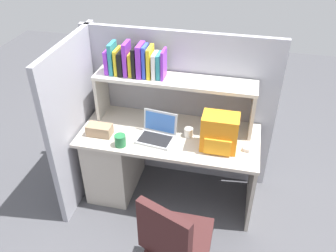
{
  "coord_description": "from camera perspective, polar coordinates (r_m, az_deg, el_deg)",
  "views": [
    {
      "loc": [
        0.57,
        -2.53,
        2.59
      ],
      "look_at": [
        0.0,
        -0.05,
        0.85
      ],
      "focal_mm": 38.1,
      "sensor_mm": 36.0,
      "label": 1
    }
  ],
  "objects": [
    {
      "name": "snack_canister",
      "position": [
        3.05,
        -7.65,
        -2.3
      ],
      "size": [
        0.1,
        0.1,
        0.1
      ],
      "primitive_type": "cylinder",
      "color": "#26723F",
      "rests_on": "desk"
    },
    {
      "name": "tissue_box",
      "position": [
        3.21,
        -10.9,
        -0.62
      ],
      "size": [
        0.22,
        0.12,
        0.1
      ],
      "primitive_type": "cube",
      "rotation": [
        0.0,
        0.0,
        -0.0
      ],
      "color": "#9E7F60",
      "rests_on": "desk"
    },
    {
      "name": "cubicle_partition_rear",
      "position": [
        3.47,
        1.59,
        2.88
      ],
      "size": [
        1.84,
        0.05,
        1.55
      ],
      "primitive_type": "cube",
      "color": "#9E9EA8",
      "rests_on": "ground_plane"
    },
    {
      "name": "desk",
      "position": [
        3.48,
        -6.1,
        -4.8
      ],
      "size": [
        1.6,
        0.7,
        0.73
      ],
      "color": "beige",
      "rests_on": "ground_plane"
    },
    {
      "name": "backpack",
      "position": [
        2.97,
        8.24,
        -1.11
      ],
      "size": [
        0.3,
        0.22,
        0.32
      ],
      "color": "orange",
      "rests_on": "desk"
    },
    {
      "name": "laptop",
      "position": [
        3.12,
        -1.75,
        -1.11
      ],
      "size": [
        0.34,
        0.28,
        0.22
      ],
      "color": "#B7BABF",
      "rests_on": "desk"
    },
    {
      "name": "ground_plane",
      "position": [
        3.66,
        0.18,
        -10.6
      ],
      "size": [
        8.0,
        8.0,
        0.0
      ],
      "primitive_type": "plane",
      "color": "#4C4C51"
    },
    {
      "name": "computer_mouse",
      "position": [
        3.08,
        12.62,
        -3.37
      ],
      "size": [
        0.09,
        0.12,
        0.03
      ],
      "primitive_type": "cube",
      "rotation": [
        0.0,
        0.0,
        -0.27
      ],
      "color": "silver",
      "rests_on": "desk"
    },
    {
      "name": "cubicle_partition_left",
      "position": [
        3.38,
        -14.17,
        0.77
      ],
      "size": [
        0.05,
        1.06,
        1.55
      ],
      "primitive_type": "cube",
      "color": "#9E9EA8",
      "rests_on": "ground_plane"
    },
    {
      "name": "office_chair",
      "position": [
        2.73,
        1.26,
        -19.23
      ],
      "size": [
        0.53,
        0.55,
        0.93
      ],
      "rotation": [
        0.0,
        0.0,
        2.75
      ],
      "color": "black",
      "rests_on": "ground_plane"
    },
    {
      "name": "reference_books_on_shelf",
      "position": [
        3.15,
        -5.24,
        10.22
      ],
      "size": [
        0.54,
        0.18,
        0.3
      ],
      "color": "purple",
      "rests_on": "overhead_hutch"
    },
    {
      "name": "overhead_hutch",
      "position": [
        3.17,
        1.02,
        5.96
      ],
      "size": [
        1.44,
        0.28,
        0.45
      ],
      "color": "#BCB7AC",
      "rests_on": "desk"
    },
    {
      "name": "paper_cup",
      "position": [
        3.15,
        3.33,
        -1.01
      ],
      "size": [
        0.08,
        0.08,
        0.08
      ],
      "primitive_type": "cylinder",
      "color": "white",
      "rests_on": "desk"
    }
  ]
}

